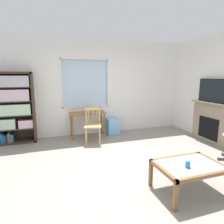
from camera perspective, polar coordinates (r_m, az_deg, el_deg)
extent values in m
cube|color=gray|center=(3.68, 5.38, -17.13)|extent=(6.43, 6.16, 0.02)
cube|color=white|center=(5.86, -4.70, -2.13)|extent=(5.43, 0.12, 0.82)
cube|color=white|center=(5.76, -5.03, 18.21)|extent=(5.43, 0.12, 0.56)
cube|color=white|center=(5.58, -23.80, 7.69)|extent=(1.74, 0.12, 1.36)
cube|color=white|center=(6.25, 9.11, 8.68)|extent=(2.36, 0.12, 1.36)
cube|color=silver|center=(5.66, -7.98, 8.52)|extent=(1.33, 0.02, 1.36)
cube|color=white|center=(5.66, -7.68, 1.74)|extent=(1.39, 0.06, 0.03)
cube|color=white|center=(5.61, -8.02, 15.31)|extent=(1.39, 0.06, 0.03)
cube|color=white|center=(5.51, -14.75, 8.22)|extent=(0.03, 0.06, 1.36)
cube|color=white|center=(5.75, -1.23, 8.65)|extent=(0.03, 0.06, 1.36)
cube|color=#38281E|center=(5.38, -22.21, 1.29)|extent=(0.05, 0.38, 1.80)
cube|color=#38281E|center=(5.37, -27.47, 10.28)|extent=(0.90, 0.38, 0.05)
cube|color=#38281E|center=(5.62, -25.93, -7.81)|extent=(0.90, 0.38, 0.05)
cube|color=#38281E|center=(5.60, -26.42, 1.32)|extent=(0.90, 0.02, 1.80)
cube|color=#38281E|center=(5.53, -26.22, -4.35)|extent=(0.85, 0.36, 0.02)
cube|color=#38281E|center=(5.46, -26.53, -0.79)|extent=(0.85, 0.36, 0.02)
cube|color=#38281E|center=(5.40, -26.83, 2.85)|extent=(0.85, 0.36, 0.02)
cube|color=#38281E|center=(5.37, -27.15, 6.55)|extent=(0.85, 0.36, 0.02)
cube|color=#B7D6B2|center=(5.52, -28.56, -3.06)|extent=(0.38, 0.29, 0.26)
cube|color=beige|center=(5.47, -24.09, -3.10)|extent=(0.34, 0.29, 0.21)
cube|color=#B7D6B2|center=(5.42, -26.52, 0.72)|extent=(0.69, 0.32, 0.27)
cube|color=beige|center=(5.38, -26.97, 4.48)|extent=(0.70, 0.30, 0.29)
cube|color=#B2B2BC|center=(5.36, -27.49, 8.09)|extent=(0.78, 0.33, 0.27)
cube|color=#286BB2|center=(5.63, -29.87, -6.48)|extent=(0.02, 0.28, 0.26)
cube|color=#286BB2|center=(5.62, -29.50, -6.64)|extent=(0.03, 0.28, 0.23)
cube|color=#286BB2|center=(5.62, -29.05, -6.84)|extent=(0.04, 0.22, 0.18)
cube|color=black|center=(5.61, -28.66, -6.79)|extent=(0.02, 0.23, 0.19)
cube|color=purple|center=(5.60, -28.33, -6.61)|extent=(0.03, 0.25, 0.23)
cube|color=green|center=(5.59, -28.01, -6.46)|extent=(0.02, 0.30, 0.25)
cube|color=orange|center=(5.59, -27.67, -6.69)|extent=(0.02, 0.29, 0.20)
cube|color=#286BB2|center=(5.59, -27.32, -6.73)|extent=(0.04, 0.26, 0.19)
cube|color=brown|center=(5.40, -7.27, -0.24)|extent=(0.98, 0.45, 0.03)
cylinder|color=brown|center=(5.24, -11.57, -4.65)|extent=(0.04, 0.04, 0.68)
cylinder|color=brown|center=(5.41, -2.22, -3.97)|extent=(0.04, 0.04, 0.68)
cylinder|color=brown|center=(5.58, -12.00, -3.74)|extent=(0.04, 0.04, 0.68)
cylinder|color=brown|center=(5.74, -3.19, -3.12)|extent=(0.04, 0.04, 0.68)
cube|color=tan|center=(4.93, -5.71, -4.12)|extent=(0.51, 0.49, 0.04)
cylinder|color=tan|center=(4.85, -7.74, -7.29)|extent=(0.04, 0.04, 0.43)
cylinder|color=tan|center=(4.84, -3.68, -7.25)|extent=(0.04, 0.04, 0.43)
cylinder|color=tan|center=(5.15, -7.51, -6.19)|extent=(0.04, 0.04, 0.43)
cylinder|color=tan|center=(5.14, -3.70, -6.16)|extent=(0.04, 0.04, 0.43)
cylinder|color=tan|center=(5.04, -7.63, -1.20)|extent=(0.04, 0.04, 0.45)
cylinder|color=tan|center=(5.03, -3.76, -1.15)|extent=(0.04, 0.04, 0.45)
cube|color=tan|center=(5.00, -5.74, 1.02)|extent=(0.36, 0.12, 0.06)
cylinder|color=tan|center=(5.04, -6.89, -1.52)|extent=(0.02, 0.02, 0.35)
cylinder|color=tan|center=(5.04, -5.69, -1.51)|extent=(0.02, 0.02, 0.35)
cylinder|color=tan|center=(5.04, -4.50, -1.49)|extent=(0.02, 0.02, 0.35)
cube|color=#72ADDB|center=(5.73, 0.20, -4.15)|extent=(0.35, 0.40, 0.47)
cube|color=gray|center=(5.60, 27.41, -2.96)|extent=(0.18, 1.13, 1.00)
cube|color=black|center=(5.56, 26.61, -4.31)|extent=(0.03, 0.62, 0.55)
cube|color=gray|center=(5.49, 27.73, 2.31)|extent=(0.26, 1.23, 0.04)
cube|color=black|center=(5.46, 28.01, 5.58)|extent=(0.05, 0.94, 0.59)
cube|color=black|center=(5.44, 27.80, 5.58)|extent=(0.01, 0.89, 0.54)
cylinder|color=#38383D|center=(4.62, 29.04, -12.06)|extent=(0.05, 0.05, 0.05)
cylinder|color=#38383D|center=(4.92, 29.97, -10.77)|extent=(0.05, 0.05, 0.05)
cube|color=#8C9E99|center=(3.13, 21.95, -14.33)|extent=(0.85, 0.58, 0.02)
cube|color=brown|center=(2.94, 26.00, -16.73)|extent=(0.95, 0.05, 0.05)
cube|color=brown|center=(3.36, 18.43, -12.64)|extent=(0.95, 0.05, 0.05)
cube|color=brown|center=(2.89, 14.76, -16.41)|extent=(0.05, 0.68, 0.05)
cube|color=brown|center=(3.43, 27.86, -12.86)|extent=(0.05, 0.68, 0.05)
cube|color=brown|center=(2.78, 18.32, -22.94)|extent=(0.05, 0.05, 0.38)
cube|color=brown|center=(3.22, 11.41, -17.57)|extent=(0.05, 0.05, 0.38)
cube|color=brown|center=(3.72, 24.01, -14.33)|extent=(0.05, 0.05, 0.38)
cylinder|color=#337FD6|center=(3.02, 21.57, -14.17)|extent=(0.07, 0.07, 0.09)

